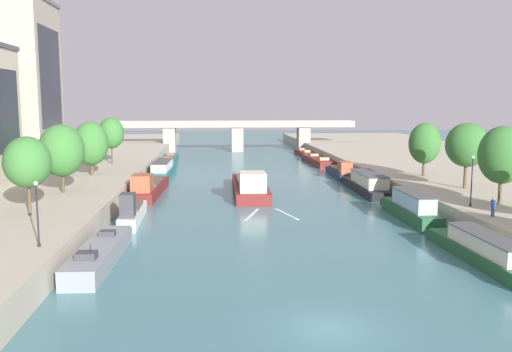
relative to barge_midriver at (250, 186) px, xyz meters
The scene contains 28 objects.
ground_plane 41.95m from the barge_midriver, 88.39° to the right, with size 400.00×400.00×0.00m, color #42757F.
quay_left 35.35m from the barge_midriver, 158.28° to the left, with size 36.00×170.00×2.12m, color #B2A893.
quay_right 37.56m from the barge_midriver, 20.39° to the left, with size 36.00×170.00×2.12m, color #B2A893.
barge_midriver is the anchor object (origin of this frame).
wake_behind_barge 12.97m from the barge_midriver, 84.94° to the right, with size 5.60×5.91×0.03m.
moored_boat_left_midway 31.76m from the barge_midriver, 114.26° to the right, with size 2.78×13.71×2.46m.
moored_boat_left_near 19.98m from the barge_midriver, 129.30° to the right, with size 1.94×11.04×3.34m.
moored_boat_left_far 12.83m from the barge_midriver, behind, with size 3.66×16.75×3.27m.
moored_boat_left_lone 22.37m from the barge_midriver, 124.58° to the left, with size 3.27×16.69×2.47m.
moored_boat_left_gap_after 40.47m from the barge_midriver, 109.04° to the left, with size 2.89×16.07×2.16m.
moored_boat_right_gap_after 34.70m from the barge_midriver, 64.53° to the right, with size 2.67×14.32×2.24m.
moored_boat_right_near 22.48m from the barge_midriver, 48.25° to the right, with size 2.27×12.50×2.91m.
moored_boat_right_downstream 15.42m from the barge_midriver, ahead, with size 3.42×15.44×2.64m.
moored_boat_right_lone 21.17m from the barge_midriver, 43.72° to the left, with size 2.78×12.95×2.83m.
moored_boat_right_end 36.45m from the barge_midriver, 65.09° to the left, with size 3.81×17.03×2.32m.
moored_boat_right_far 51.98m from the barge_midriver, 72.73° to the left, with size 2.61×12.74×2.12m.
tree_left_by_lamp 30.17m from the barge_midriver, 133.39° to the right, with size 3.94×3.94×6.72m.
tree_left_far 23.63m from the barge_midriver, 153.82° to the right, with size 4.72×4.72×7.27m.
tree_left_past_mid 21.79m from the barge_midriver, 168.34° to the left, with size 4.57×4.57×7.04m.
tree_left_end_of_row 27.89m from the barge_midriver, 138.83° to the left, with size 3.95×3.95×7.18m.
tree_right_distant 30.45m from the barge_midriver, 41.36° to the right, with size 4.40×4.40×7.37m.
tree_right_far 26.37m from the barge_midriver, 24.53° to the right, with size 4.61×4.61×7.31m.
tree_right_nearest 23.32m from the barge_midriver, ahead, with size 4.05×4.05×6.91m.
lamppost_left_bank 36.24m from the barge_midriver, 116.94° to the right, with size 0.28×0.28×4.41m.
lamppost_right_bank 28.48m from the barge_midriver, 47.52° to the right, with size 0.28×0.28×4.71m.
building_left_tall 38.26m from the barge_midriver, 160.45° to the left, with size 12.78×12.63×24.00m.
bridge_far 60.86m from the barge_midriver, 88.89° to the left, with size 56.04×4.40×7.29m.
person_on_quay 31.64m from the barge_midriver, 53.51° to the right, with size 0.29×0.51×1.62m.
Camera 1 is at (-5.91, -26.39, 11.68)m, focal length 37.93 mm.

